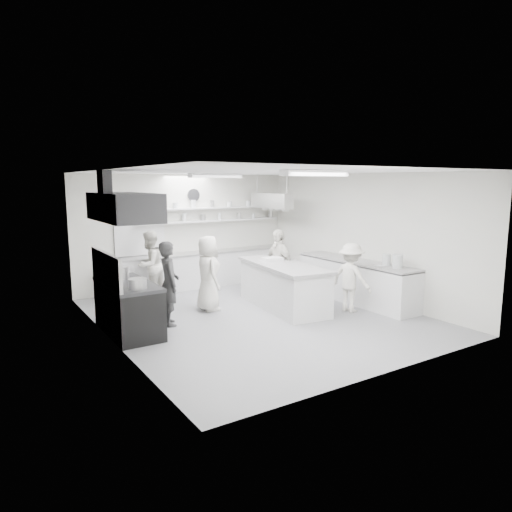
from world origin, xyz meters
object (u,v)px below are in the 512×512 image
back_counter (202,269)px  prep_island (283,287)px  stove (128,309)px  cook_back (150,265)px  right_counter (356,282)px  cook_stove (169,283)px

back_counter → prep_island: (0.59, -2.91, 0.01)m
stove → cook_back: 2.62m
prep_island → right_counter: bearing=-8.5°
right_counter → prep_island: bearing=164.5°
right_counter → cook_stove: size_ratio=1.98×
right_counter → prep_island: prep_island is taller
cook_stove → cook_back: bearing=0.8°
back_counter → cook_back: cook_back is taller
back_counter → prep_island: prep_island is taller
right_counter → cook_back: bearing=144.3°
stove → right_counter: right_counter is taller
prep_island → cook_back: (-2.24, 2.38, 0.35)m
stove → right_counter: bearing=-6.5°
prep_island → cook_back: 3.29m
stove → prep_island: size_ratio=0.70×
back_counter → cook_stove: bearing=-126.9°
right_counter → cook_stove: cook_stove is taller
back_counter → right_counter: (2.35, -3.40, 0.01)m
stove → cook_back: bearing=61.2°
prep_island → stove: bearing=-174.7°
prep_island → cook_stove: bearing=-176.3°
cook_stove → prep_island: bearing=-82.1°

